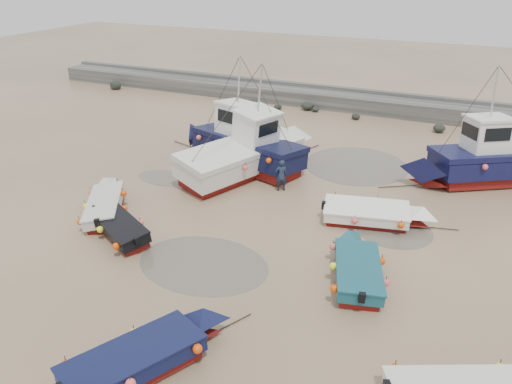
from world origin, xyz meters
TOP-DOWN VIEW (x-y plane):
  - ground at (0.00, 0.00)m, footprint 120.00×120.00m
  - seawall at (0.05, 21.99)m, footprint 60.00×4.92m
  - puddle_a at (-1.78, -2.09)m, footprint 5.45×5.45m
  - puddle_b at (4.74, 3.71)m, footprint 3.41×3.41m
  - puddle_c at (-7.78, 4.50)m, footprint 3.68×3.68m
  - puddle_d at (1.30, 10.69)m, footprint 6.05×6.05m
  - dinghy_0 at (-8.21, -0.03)m, footprint 3.93×5.69m
  - dinghy_1 at (-0.55, -7.67)m, footprint 3.82×6.07m
  - dinghy_2 at (4.02, -0.52)m, footprint 2.81×5.77m
  - dinghy_4 at (-6.26, -1.60)m, footprint 5.12×3.28m
  - dinghy_5 at (3.72, 4.08)m, footprint 6.10×2.69m
  - cabin_boat_0 at (-5.04, 7.93)m, footprint 9.96×4.83m
  - cabin_boat_1 at (-4.08, 7.08)m, footprint 5.64×10.38m
  - cabin_boat_2 at (8.31, 11.13)m, footprint 9.43×6.55m
  - person at (-1.48, 5.63)m, footprint 0.75×0.70m

SIDE VIEW (x-z plane):
  - ground at x=0.00m, z-range 0.00..0.00m
  - person at x=-1.48m, z-range -0.86..0.86m
  - puddle_a at x=-1.78m, z-range 0.00..0.01m
  - puddle_b at x=4.74m, z-range 0.00..0.01m
  - puddle_c at x=-7.78m, z-range 0.00..0.01m
  - puddle_d at x=1.30m, z-range 0.00..0.01m
  - dinghy_1 at x=-0.55m, z-range -0.17..1.25m
  - dinghy_0 at x=-8.21m, z-range -0.17..1.26m
  - dinghy_5 at x=3.72m, z-range -0.17..1.26m
  - dinghy_2 at x=4.02m, z-range -0.16..1.26m
  - dinghy_4 at x=-6.26m, z-range -0.16..1.27m
  - seawall at x=0.05m, z-range -0.12..1.38m
  - cabin_boat_1 at x=-4.08m, z-range -1.79..4.43m
  - cabin_boat_2 at x=8.31m, z-range -1.78..4.44m
  - cabin_boat_0 at x=-5.04m, z-range -1.77..4.45m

